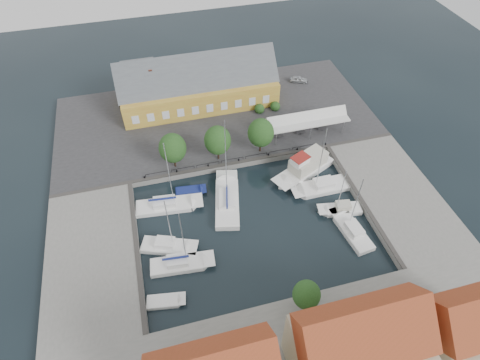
# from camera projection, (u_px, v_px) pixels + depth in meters

# --- Properties ---
(ground) EXTENTS (140.00, 140.00, 0.00)m
(ground) POSITION_uv_depth(u_px,v_px,m) (251.00, 216.00, 57.87)
(ground) COLOR black
(ground) RESTS_ON ground
(north_quay) EXTENTS (56.00, 26.00, 1.00)m
(north_quay) POSITION_uv_depth(u_px,v_px,m) (216.00, 118.00, 72.84)
(north_quay) COLOR #2D2D30
(north_quay) RESTS_ON ground
(west_quay) EXTENTS (12.00, 24.00, 1.00)m
(west_quay) POSITION_uv_depth(u_px,v_px,m) (93.00, 259.00, 52.27)
(west_quay) COLOR slate
(west_quay) RESTS_ON ground
(east_quay) EXTENTS (12.00, 24.00, 1.00)m
(east_quay) POSITION_uv_depth(u_px,v_px,m) (395.00, 195.00, 60.08)
(east_quay) COLOR slate
(east_quay) RESTS_ON ground
(south_bank) EXTENTS (56.00, 14.00, 1.00)m
(south_bank) POSITION_uv_depth(u_px,v_px,m) (304.00, 360.00, 43.51)
(south_bank) COLOR slate
(south_bank) RESTS_ON ground
(quay_edge_fittings) EXTENTS (56.00, 24.72, 0.40)m
(quay_edge_fittings) POSITION_uv_depth(u_px,v_px,m) (242.00, 188.00, 60.27)
(quay_edge_fittings) COLOR #383533
(quay_edge_fittings) RESTS_ON north_quay
(warehouse) EXTENTS (28.56, 14.00, 9.55)m
(warehouse) POSITION_uv_depth(u_px,v_px,m) (195.00, 86.00, 73.11)
(warehouse) COLOR #BD842E
(warehouse) RESTS_ON north_quay
(tent_canopy) EXTENTS (14.00, 4.00, 2.83)m
(tent_canopy) POSITION_uv_depth(u_px,v_px,m) (307.00, 120.00, 67.36)
(tent_canopy) COLOR silver
(tent_canopy) RESTS_ON north_quay
(quay_trees) EXTENTS (18.20, 4.20, 6.30)m
(quay_trees) POSITION_uv_depth(u_px,v_px,m) (218.00, 140.00, 61.99)
(quay_trees) COLOR black
(quay_trees) RESTS_ON north_quay
(car_silver) EXTENTS (3.82, 2.63, 1.21)m
(car_silver) POSITION_uv_depth(u_px,v_px,m) (299.00, 79.00, 79.77)
(car_silver) COLOR #B7BBBF
(car_silver) RESTS_ON north_quay
(car_red) EXTENTS (2.69, 3.87, 1.21)m
(car_red) POSITION_uv_depth(u_px,v_px,m) (177.00, 144.00, 66.39)
(car_red) COLOR #591416
(car_red) RESTS_ON north_quay
(center_sailboat) EXTENTS (5.74, 11.60, 15.08)m
(center_sailboat) POSITION_uv_depth(u_px,v_px,m) (227.00, 201.00, 59.39)
(center_sailboat) COLOR white
(center_sailboat) RESTS_ON ground
(trawler) EXTENTS (11.33, 7.60, 5.00)m
(trawler) POSITION_uv_depth(u_px,v_px,m) (305.00, 168.00, 63.29)
(trawler) COLOR white
(trawler) RESTS_ON ground
(east_boat_a) EXTENTS (9.05, 3.08, 12.60)m
(east_boat_a) POSITION_uv_depth(u_px,v_px,m) (321.00, 188.00, 61.38)
(east_boat_a) COLOR white
(east_boat_a) RESTS_ON ground
(east_boat_b) EXTENTS (6.65, 3.11, 9.07)m
(east_boat_b) POSITION_uv_depth(u_px,v_px,m) (340.00, 210.00, 58.35)
(east_boat_b) COLOR white
(east_boat_b) RESTS_ON ground
(east_boat_c) EXTENTS (3.56, 8.44, 10.53)m
(east_boat_c) POSITION_uv_depth(u_px,v_px,m) (352.00, 231.00, 55.73)
(east_boat_c) COLOR white
(east_boat_c) RESTS_ON ground
(west_boat_a) EXTENTS (10.10, 3.77, 12.89)m
(west_boat_a) POSITION_uv_depth(u_px,v_px,m) (168.00, 206.00, 58.85)
(west_boat_a) COLOR white
(west_boat_a) RESTS_ON ground
(west_boat_c) EXTENTS (7.92, 5.00, 10.44)m
(west_boat_c) POSITION_uv_depth(u_px,v_px,m) (168.00, 247.00, 53.90)
(west_boat_c) COLOR white
(west_boat_c) RESTS_ON ground
(west_boat_d) EXTENTS (8.62, 3.30, 11.27)m
(west_boat_d) POSITION_uv_depth(u_px,v_px,m) (181.00, 264.00, 52.02)
(west_boat_d) COLOR white
(west_boat_d) RESTS_ON ground
(launch_sw) EXTENTS (4.95, 2.50, 0.98)m
(launch_sw) POSITION_uv_depth(u_px,v_px,m) (166.00, 302.00, 48.63)
(launch_sw) COLOR white
(launch_sw) RESTS_ON ground
(launch_nw) EXTENTS (4.84, 2.32, 0.88)m
(launch_nw) POSITION_uv_depth(u_px,v_px,m) (190.00, 192.00, 61.02)
(launch_nw) COLOR navy
(launch_nw) RESTS_ON ground
(townhouses) EXTENTS (36.30, 8.50, 12.00)m
(townhouses) POSITION_uv_depth(u_px,v_px,m) (338.00, 358.00, 38.51)
(townhouses) COLOR #BFB293
(townhouses) RESTS_ON south_bank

